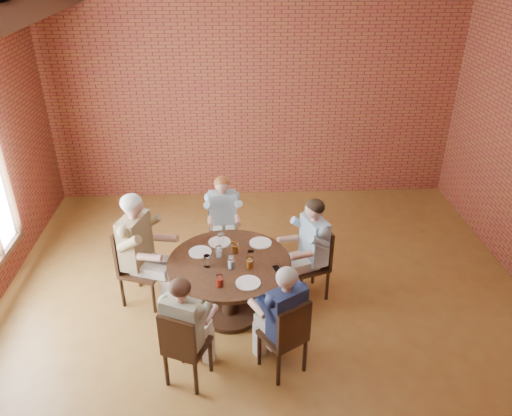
{
  "coord_description": "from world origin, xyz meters",
  "views": [
    {
      "loc": [
        -0.36,
        -4.24,
        3.91
      ],
      "look_at": [
        -0.09,
        1.0,
        1.05
      ],
      "focal_mm": 35.0,
      "sensor_mm": 36.0,
      "label": 1
    }
  ],
  "objects_px": {
    "diner_a": "(309,250)",
    "chair_a": "(315,259)",
    "diner_d": "(186,331)",
    "chair_c": "(136,261)",
    "chair_d": "(183,346)",
    "diner_e": "(283,320)",
    "dining_table": "(230,278)",
    "chair_b": "(223,227)",
    "chair_e": "(287,335)",
    "smartphone": "(277,269)",
    "diner_b": "(223,221)",
    "diner_c": "(141,250)"
  },
  "relations": [
    {
      "from": "chair_d",
      "to": "diner_c",
      "type": "bearing_deg",
      "value": -42.95
    },
    {
      "from": "diner_e",
      "to": "chair_a",
      "type": "bearing_deg",
      "value": -144.14
    },
    {
      "from": "chair_c",
      "to": "diner_d",
      "type": "height_order",
      "value": "diner_d"
    },
    {
      "from": "dining_table",
      "to": "chair_b",
      "type": "relative_size",
      "value": 1.56
    },
    {
      "from": "diner_a",
      "to": "diner_d",
      "type": "distance_m",
      "value": 1.86
    },
    {
      "from": "dining_table",
      "to": "diner_e",
      "type": "relative_size",
      "value": 1.1
    },
    {
      "from": "diner_c",
      "to": "chair_e",
      "type": "xyz_separation_m",
      "value": [
        1.58,
        -1.26,
        -0.22
      ]
    },
    {
      "from": "chair_a",
      "to": "diner_e",
      "type": "xyz_separation_m",
      "value": [
        -0.51,
        -1.21,
        0.13
      ]
    },
    {
      "from": "dining_table",
      "to": "diner_e",
      "type": "distance_m",
      "value": 1.0
    },
    {
      "from": "chair_b",
      "to": "chair_e",
      "type": "bearing_deg",
      "value": -77.11
    },
    {
      "from": "dining_table",
      "to": "chair_d",
      "type": "distance_m",
      "value": 1.1
    },
    {
      "from": "diner_d",
      "to": "chair_c",
      "type": "bearing_deg",
      "value": -38.11
    },
    {
      "from": "chair_a",
      "to": "diner_d",
      "type": "distance_m",
      "value": 1.94
    },
    {
      "from": "diner_d",
      "to": "chair_e",
      "type": "height_order",
      "value": "diner_d"
    },
    {
      "from": "chair_d",
      "to": "diner_e",
      "type": "height_order",
      "value": "diner_e"
    },
    {
      "from": "chair_b",
      "to": "smartphone",
      "type": "height_order",
      "value": "chair_b"
    },
    {
      "from": "dining_table",
      "to": "chair_b",
      "type": "height_order",
      "value": "chair_b"
    },
    {
      "from": "chair_e",
      "to": "diner_e",
      "type": "xyz_separation_m",
      "value": [
        -0.04,
        0.06,
        0.14
      ]
    },
    {
      "from": "diner_c",
      "to": "chair_b",
      "type": "bearing_deg",
      "value": -28.7
    },
    {
      "from": "diner_b",
      "to": "chair_d",
      "type": "xyz_separation_m",
      "value": [
        -0.37,
        -2.14,
        -0.13
      ]
    },
    {
      "from": "dining_table",
      "to": "chair_c",
      "type": "distance_m",
      "value": 1.18
    },
    {
      "from": "chair_c",
      "to": "smartphone",
      "type": "height_order",
      "value": "chair_c"
    },
    {
      "from": "diner_a",
      "to": "diner_c",
      "type": "bearing_deg",
      "value": -109.86
    },
    {
      "from": "chair_c",
      "to": "diner_e",
      "type": "bearing_deg",
      "value": -108.12
    },
    {
      "from": "diner_e",
      "to": "diner_c",
      "type": "bearing_deg",
      "value": -69.27
    },
    {
      "from": "chair_b",
      "to": "smartphone",
      "type": "relative_size",
      "value": 7.14
    },
    {
      "from": "diner_a",
      "to": "diner_d",
      "type": "xyz_separation_m",
      "value": [
        -1.36,
        -1.27,
        -0.04
      ]
    },
    {
      "from": "chair_c",
      "to": "diner_d",
      "type": "bearing_deg",
      "value": -133.3
    },
    {
      "from": "chair_d",
      "to": "diner_e",
      "type": "relative_size",
      "value": 0.7
    },
    {
      "from": "chair_e",
      "to": "diner_a",
      "type": "bearing_deg",
      "value": -138.8
    },
    {
      "from": "dining_table",
      "to": "chair_c",
      "type": "bearing_deg",
      "value": 161.14
    },
    {
      "from": "chair_d",
      "to": "smartphone",
      "type": "xyz_separation_m",
      "value": [
        0.96,
        0.83,
        0.27
      ]
    },
    {
      "from": "chair_d",
      "to": "chair_e",
      "type": "height_order",
      "value": "chair_e"
    },
    {
      "from": "chair_a",
      "to": "chair_b",
      "type": "bearing_deg",
      "value": -146.88
    },
    {
      "from": "chair_a",
      "to": "chair_d",
      "type": "distance_m",
      "value": 2.0
    },
    {
      "from": "diner_a",
      "to": "diner_e",
      "type": "distance_m",
      "value": 1.26
    },
    {
      "from": "diner_a",
      "to": "diner_e",
      "type": "bearing_deg",
      "value": -39.37
    },
    {
      "from": "chair_a",
      "to": "chair_d",
      "type": "height_order",
      "value": "chair_a"
    },
    {
      "from": "chair_b",
      "to": "diner_e",
      "type": "relative_size",
      "value": 0.7
    },
    {
      "from": "diner_d",
      "to": "chair_e",
      "type": "relative_size",
      "value": 1.38
    },
    {
      "from": "chair_a",
      "to": "chair_e",
      "type": "relative_size",
      "value": 1.03
    },
    {
      "from": "chair_a",
      "to": "chair_b",
      "type": "xyz_separation_m",
      "value": [
        -1.1,
        0.85,
        -0.02
      ]
    },
    {
      "from": "diner_a",
      "to": "diner_b",
      "type": "bearing_deg",
      "value": -147.53
    },
    {
      "from": "diner_e",
      "to": "chair_e",
      "type": "bearing_deg",
      "value": 90.0
    },
    {
      "from": "diner_c",
      "to": "chair_e",
      "type": "bearing_deg",
      "value": -109.76
    },
    {
      "from": "chair_a",
      "to": "smartphone",
      "type": "height_order",
      "value": "chair_a"
    },
    {
      "from": "diner_a",
      "to": "chair_a",
      "type": "bearing_deg",
      "value": 90.0
    },
    {
      "from": "diner_b",
      "to": "diner_d",
      "type": "xyz_separation_m",
      "value": [
        -0.34,
        -2.07,
        0.0
      ]
    },
    {
      "from": "dining_table",
      "to": "chair_e",
      "type": "height_order",
      "value": "chair_e"
    },
    {
      "from": "chair_b",
      "to": "diner_d",
      "type": "bearing_deg",
      "value": -102.78
    }
  ]
}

